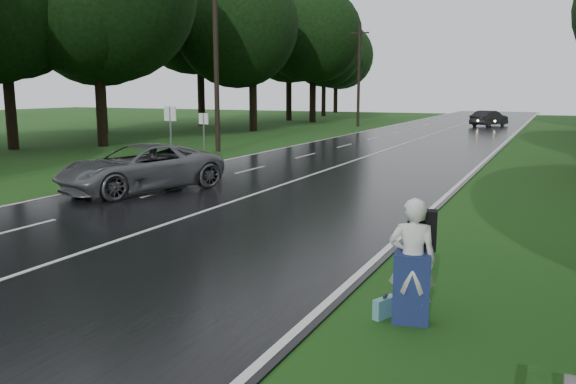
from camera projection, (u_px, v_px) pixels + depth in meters
name	position (u px, v px, depth m)	size (l,w,h in m)	color
ground	(36.00, 270.00, 11.16)	(160.00, 160.00, 0.00)	#1C4414
road	(360.00, 159.00, 28.96)	(12.00, 140.00, 0.04)	black
lane_center	(360.00, 158.00, 28.95)	(0.12, 140.00, 0.01)	silver
grey_car	(140.00, 168.00, 19.62)	(2.63, 5.71, 1.59)	#57595D
far_car	(489.00, 118.00, 54.35)	(1.57, 4.50, 1.48)	black
hitchhiker	(413.00, 265.00, 8.53)	(0.78, 0.74, 1.91)	silver
suitcase	(385.00, 307.00, 8.83)	(0.13, 0.44, 0.31)	teal
utility_pole_mid	(218.00, 151.00, 32.65)	(1.80, 0.28, 10.12)	black
utility_pole_far	(358.00, 126.00, 54.81)	(1.80, 0.28, 9.61)	black
road_sign_a	(172.00, 165.00, 26.70)	(0.65, 0.10, 2.70)	white
road_sign_b	(205.00, 159.00, 29.13)	(0.55, 0.10, 2.30)	white
tree_left_d	(103.00, 146.00, 35.68)	(10.04, 10.04, 15.69)	black
tree_left_e	(253.00, 131.00, 49.03)	(9.35, 9.35, 14.61)	black
tree_left_f	(312.00, 122.00, 62.17)	(10.31, 10.31, 16.12)	black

